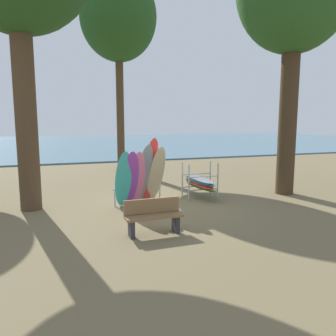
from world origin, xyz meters
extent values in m
plane|color=brown|center=(0.00, 0.00, 0.00)|extent=(80.00, 80.00, 0.00)
cube|color=#477084|center=(0.00, 29.38, 0.05)|extent=(80.00, 36.00, 0.10)
cylinder|color=#4C3823|center=(-3.94, 1.06, 3.20)|extent=(0.63, 0.63, 6.40)
cylinder|color=#42301E|center=(4.90, 0.34, 3.04)|extent=(0.65, 0.65, 6.08)
cylinder|color=#4C3823|center=(0.28, 8.21, 3.39)|extent=(0.41, 0.41, 6.78)
ellipsoid|color=#234C1E|center=(0.28, 8.21, 8.04)|extent=(3.98, 3.98, 4.57)
ellipsoid|color=#38B2AD|center=(-1.23, 0.19, 0.92)|extent=(0.54, 0.77, 1.83)
ellipsoid|color=purple|center=(-1.00, 0.23, 0.91)|extent=(0.53, 0.86, 1.83)
ellipsoid|color=pink|center=(-0.78, 0.26, 0.91)|extent=(0.52, 0.81, 1.81)
ellipsoid|color=gray|center=(-0.56, 0.29, 1.01)|extent=(0.67, 0.99, 2.02)
ellipsoid|color=red|center=(-0.34, 0.33, 1.11)|extent=(0.60, 0.92, 2.21)
ellipsoid|color=#C6B289|center=(-0.12, 0.36, 0.97)|extent=(0.64, 0.97, 1.94)
cylinder|color=#9EA0A5|center=(-1.44, 0.53, 0.28)|extent=(0.04, 0.04, 0.55)
cylinder|color=#9EA0A5|center=(0.10, 0.66, 0.28)|extent=(0.04, 0.04, 0.55)
cylinder|color=#9EA0A5|center=(-0.67, 0.60, 0.55)|extent=(1.71, 0.19, 0.04)
cylinder|color=#9EA0A5|center=(1.08, 0.48, 0.62)|extent=(0.05, 0.05, 1.25)
cylinder|color=#9EA0A5|center=(2.18, 0.48, 0.62)|extent=(0.05, 0.05, 1.25)
cylinder|color=#9EA0A5|center=(1.08, 1.08, 0.62)|extent=(0.05, 0.05, 1.25)
cylinder|color=#9EA0A5|center=(2.18, 1.08, 0.62)|extent=(0.05, 0.05, 1.25)
cylinder|color=#9EA0A5|center=(1.63, 0.48, 0.35)|extent=(1.10, 0.04, 0.04)
cylinder|color=#9EA0A5|center=(1.63, 0.48, 0.80)|extent=(1.10, 0.04, 0.04)
cylinder|color=#9EA0A5|center=(1.63, 1.08, 0.35)|extent=(1.10, 0.04, 0.04)
cylinder|color=#9EA0A5|center=(1.63, 1.08, 0.80)|extent=(1.10, 0.04, 0.04)
ellipsoid|color=#339E56|center=(1.67, 0.78, 0.40)|extent=(0.62, 2.13, 0.06)
ellipsoid|color=yellow|center=(1.66, 0.78, 0.46)|extent=(0.53, 2.11, 0.06)
ellipsoid|color=red|center=(1.57, 0.78, 0.52)|extent=(0.50, 2.10, 0.06)
ellipsoid|color=#C6B289|center=(1.62, 0.78, 0.58)|extent=(0.62, 2.12, 0.06)
ellipsoid|color=#2D8ED1|center=(1.60, 0.78, 0.64)|extent=(0.51, 2.10, 0.06)
ellipsoid|color=white|center=(1.58, 0.78, 0.70)|extent=(0.51, 2.10, 0.06)
cube|color=#2D2D33|center=(-1.57, -2.36, 0.21)|extent=(0.10, 0.32, 0.42)
cube|color=#2D2D33|center=(-0.45, -2.35, 0.21)|extent=(0.10, 0.32, 0.42)
cube|color=olive|center=(-1.01, -2.36, 0.45)|extent=(1.40, 0.42, 0.06)
cube|color=olive|center=(-1.01, -2.18, 0.67)|extent=(1.40, 0.08, 0.36)
camera|label=1|loc=(-3.22, -9.74, 2.76)|focal=35.44mm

